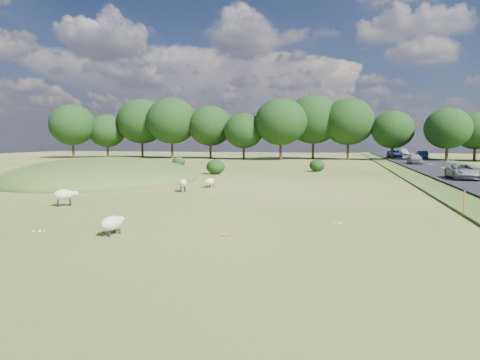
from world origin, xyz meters
name	(u,v)px	position (x,y,z in m)	size (l,w,h in m)	color
ground	(257,175)	(0.00, 20.00, 0.00)	(160.00, 160.00, 0.00)	#3C4F18
mound	(106,180)	(-12.00, 12.00, 0.00)	(16.00, 20.00, 4.00)	#33561E
road	(449,170)	(20.00, 30.00, 0.12)	(8.00, 150.00, 0.25)	black
treeline	(288,123)	(-1.06, 55.44, 6.57)	(96.28, 14.66, 11.70)	black
shrubs	(233,165)	(-3.66, 24.88, 0.72)	(19.57, 11.86, 1.53)	black
marker_post	(464,203)	(13.62, -0.67, 0.60)	(0.06, 0.06, 1.20)	#D8590C
sheep_0	(210,182)	(-1.25, 8.12, 0.44)	(0.66, 1.24, 0.70)	beige
sheep_1	(183,183)	(-2.24, 5.17, 0.60)	(0.88, 1.24, 0.87)	beige
sheep_2	(112,223)	(-0.06, -7.86, 0.45)	(0.70, 1.27, 0.71)	beige
sheep_3	(65,195)	(-6.03, -2.22, 0.62)	(1.24, 1.00, 0.89)	beige
car_0	(422,155)	(21.90, 57.55, 0.95)	(1.48, 4.24, 1.40)	navy
car_1	(463,172)	(18.10, 16.91, 0.88)	(2.09, 4.53, 1.26)	#9B9DA2
car_2	(395,154)	(18.10, 63.01, 0.98)	(2.43, 5.28, 1.47)	navy
car_4	(403,152)	(21.90, 79.79, 0.92)	(1.88, 4.64, 1.35)	white
car_6	(415,159)	(18.10, 40.54, 0.95)	(1.64, 4.09, 1.39)	#94969B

